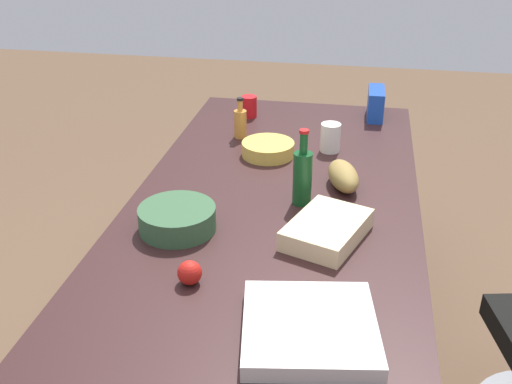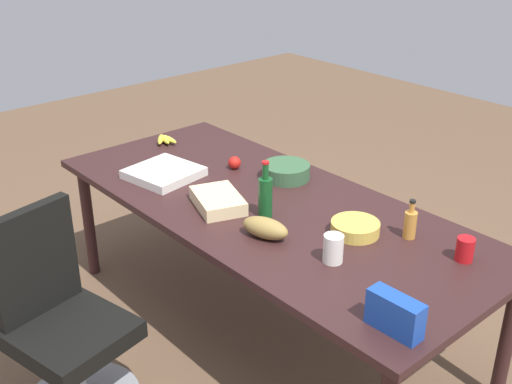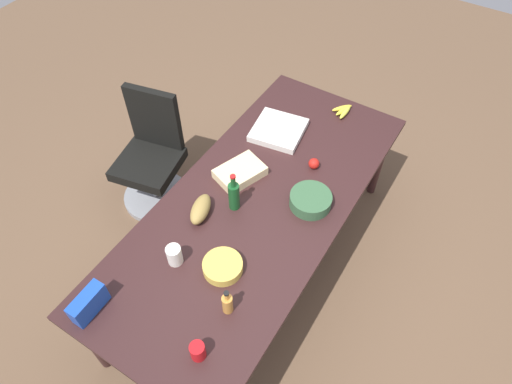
% 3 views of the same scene
% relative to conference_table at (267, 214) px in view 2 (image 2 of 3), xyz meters
% --- Properties ---
extents(ground_plane, '(10.00, 10.00, 0.00)m').
position_rel_conference_table_xyz_m(ground_plane, '(0.00, 0.00, -0.73)').
color(ground_plane, brown).
extents(conference_table, '(2.56, 1.11, 0.80)m').
position_rel_conference_table_xyz_m(conference_table, '(0.00, 0.00, 0.00)').
color(conference_table, '#331C1B').
rests_on(conference_table, ground).
extents(office_chair, '(0.57, 0.57, 1.02)m').
position_rel_conference_table_xyz_m(office_chair, '(-0.17, -1.12, -0.34)').
color(office_chair, gray).
rests_on(office_chair, ground).
extents(chip_bowl, '(0.26, 0.26, 0.06)m').
position_rel_conference_table_xyz_m(chip_bowl, '(0.53, 0.09, 0.10)').
color(chip_bowl, gold).
rests_on(chip_bowl, conference_table).
extents(salad_bowl, '(0.31, 0.31, 0.09)m').
position_rel_conference_table_xyz_m(salad_bowl, '(-0.17, 0.30, 0.11)').
color(salad_bowl, '#345B39').
rests_on(salad_bowl, conference_table).
extents(apple_red, '(0.08, 0.08, 0.08)m').
position_rel_conference_table_xyz_m(apple_red, '(-0.48, 0.17, 0.10)').
color(apple_red, red).
rests_on(apple_red, conference_table).
extents(chip_bag_blue, '(0.22, 0.08, 0.15)m').
position_rel_conference_table_xyz_m(chip_bag_blue, '(1.12, -0.37, 0.14)').
color(chip_bag_blue, '#1B46B0').
rests_on(chip_bag_blue, conference_table).
extents(wine_bottle, '(0.08, 0.08, 0.30)m').
position_rel_conference_table_xyz_m(wine_bottle, '(0.10, -0.11, 0.18)').
color(wine_bottle, '#144B20').
rests_on(wine_bottle, conference_table).
extents(banana_bunch, '(0.20, 0.13, 0.04)m').
position_rel_conference_table_xyz_m(banana_bunch, '(-1.11, 0.10, 0.09)').
color(banana_bunch, gold).
rests_on(banana_bunch, conference_table).
extents(pizza_box, '(0.41, 0.41, 0.05)m').
position_rel_conference_table_xyz_m(pizza_box, '(-0.65, -0.22, 0.09)').
color(pizza_box, silver).
rests_on(pizza_box, conference_table).
extents(red_solo_cup, '(0.09, 0.09, 0.11)m').
position_rel_conference_table_xyz_m(red_solo_cup, '(1.01, 0.27, 0.12)').
color(red_solo_cup, red).
rests_on(red_solo_cup, conference_table).
extents(dressing_bottle, '(0.07, 0.07, 0.20)m').
position_rel_conference_table_xyz_m(dressing_bottle, '(0.72, 0.26, 0.14)').
color(dressing_bottle, '#CD8A37').
rests_on(dressing_bottle, conference_table).
extents(bread_loaf, '(0.26, 0.18, 0.10)m').
position_rel_conference_table_xyz_m(bread_loaf, '(0.27, -0.25, 0.12)').
color(bread_loaf, olive).
rests_on(bread_loaf, conference_table).
extents(mayo_jar, '(0.10, 0.10, 0.13)m').
position_rel_conference_table_xyz_m(mayo_jar, '(0.63, -0.18, 0.13)').
color(mayo_jar, white).
rests_on(mayo_jar, conference_table).
extents(sheet_cake, '(0.38, 0.32, 0.07)m').
position_rel_conference_table_xyz_m(sheet_cake, '(-0.14, -0.22, 0.10)').
color(sheet_cake, beige).
rests_on(sheet_cake, conference_table).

